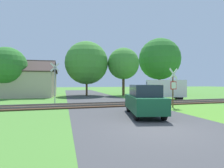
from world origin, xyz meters
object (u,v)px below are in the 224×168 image
object	(u,v)px
tree_right	(123,64)
tree_center	(87,63)
crossing_sign_far	(55,80)
tree_left	(7,66)
parked_car	(144,100)
mail_truck	(164,89)
stop_sign_near	(173,86)
house	(25,83)
tree_far	(159,59)

from	to	relation	value
tree_right	tree_center	size ratio (longest dim) A/B	0.89
crossing_sign_far	tree_left	xyz separation A→B (m)	(-6.03, 7.29, 1.82)
crossing_sign_far	parked_car	distance (m)	9.71
tree_center	mail_truck	xyz separation A→B (m)	(7.73, -8.84, -3.71)
tree_left	parked_car	distance (m)	19.31
stop_sign_near	house	size ratio (longest dim) A/B	0.36
crossing_sign_far	mail_truck	size ratio (longest dim) A/B	0.73
stop_sign_near	parked_car	xyz separation A→B (m)	(-3.59, -2.39, -0.79)
tree_right	parked_car	distance (m)	17.22
tree_center	parked_car	xyz separation A→B (m)	(1.14, -17.36, -4.06)
stop_sign_near	parked_car	size ratio (longest dim) A/B	0.71
house	mail_truck	bearing A→B (deg)	-22.90
tree_left	mail_truck	distance (m)	19.36
tree_left	parked_car	size ratio (longest dim) A/B	1.50
house	tree_center	world-z (taller)	tree_center
crossing_sign_far	parked_car	bearing A→B (deg)	-47.79
tree_center	tree_right	bearing A→B (deg)	-12.16
house	tree_left	bearing A→B (deg)	-135.07
tree_center	stop_sign_near	bearing A→B (deg)	-72.48
crossing_sign_far	tree_center	size ratio (longest dim) A/B	0.47
stop_sign_near	tree_left	bearing A→B (deg)	-53.80
crossing_sign_far	tree_far	xyz separation A→B (m)	(16.89, 9.89, 3.89)
crossing_sign_far	house	world-z (taller)	house
tree_far	tree_right	bearing A→B (deg)	-166.43
crossing_sign_far	tree_left	size ratio (longest dim) A/B	0.60
tree_center	mail_truck	bearing A→B (deg)	-48.80
mail_truck	house	bearing A→B (deg)	84.43
tree_center	tree_far	bearing A→B (deg)	2.55
tree_right	mail_truck	distance (m)	8.76
house	parked_car	distance (m)	19.38
stop_sign_near	mail_truck	world-z (taller)	stop_sign_near
house	tree_left	size ratio (longest dim) A/B	1.31
house	mail_truck	size ratio (longest dim) A/B	1.60
tree_center	parked_car	bearing A→B (deg)	-86.26
crossing_sign_far	house	distance (m)	9.78
tree_right	tree_center	bearing A→B (deg)	167.84
parked_car	crossing_sign_far	bearing A→B (deg)	135.47
crossing_sign_far	tree_far	bearing A→B (deg)	39.27
stop_sign_near	house	world-z (taller)	house
tree_right	tree_center	distance (m)	5.62
tree_far	tree_center	world-z (taller)	tree_far
crossing_sign_far	house	bearing A→B (deg)	125.07
tree_center	tree_left	bearing A→B (deg)	-168.71
tree_far	tree_left	xyz separation A→B (m)	(-22.92, -2.60, -2.07)
tree_left	house	bearing A→B (deg)	40.72
house	tree_far	size ratio (longest dim) A/B	0.87
tree_right	mail_truck	size ratio (longest dim) A/B	1.39
tree_center	mail_truck	size ratio (longest dim) A/B	1.57
crossing_sign_far	tree_center	world-z (taller)	tree_center
tree_far	mail_truck	size ratio (longest dim) A/B	1.85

